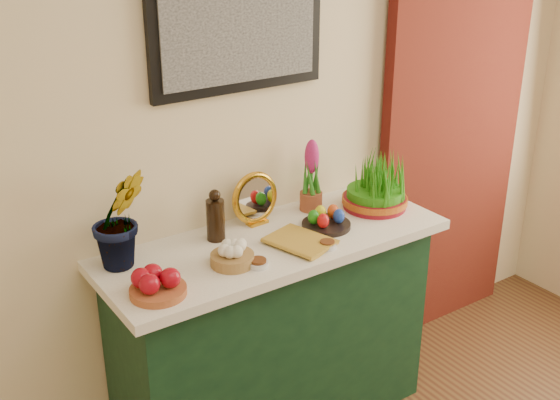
% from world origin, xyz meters
% --- Properties ---
extents(sideboard, '(1.30, 0.45, 0.85)m').
position_xyz_m(sideboard, '(0.05, 2.00, 0.42)').
color(sideboard, '#14391E').
rests_on(sideboard, ground).
extents(tablecloth, '(1.40, 0.55, 0.04)m').
position_xyz_m(tablecloth, '(0.05, 2.00, 0.87)').
color(tablecloth, white).
rests_on(tablecloth, sideboard).
extents(hyacinth_green, '(0.26, 0.23, 0.49)m').
position_xyz_m(hyacinth_green, '(-0.51, 2.13, 1.14)').
color(hyacinth_green, '#2C7F21').
rests_on(hyacinth_green, tablecloth).
extents(apple_bowl, '(0.23, 0.23, 0.10)m').
position_xyz_m(apple_bowl, '(-0.50, 1.87, 0.93)').
color(apple_bowl, '#9E4E28').
rests_on(apple_bowl, tablecloth).
extents(garlic_basket, '(0.17, 0.17, 0.09)m').
position_xyz_m(garlic_basket, '(-0.19, 1.91, 0.93)').
color(garlic_basket, '#AB7A44').
rests_on(garlic_basket, tablecloth).
extents(vinegar_cruet, '(0.07, 0.07, 0.21)m').
position_xyz_m(vinegar_cruet, '(-0.14, 2.12, 0.98)').
color(vinegar_cruet, black).
rests_on(vinegar_cruet, tablecloth).
extents(mirror, '(0.22, 0.07, 0.22)m').
position_xyz_m(mirror, '(0.07, 2.16, 1.00)').
color(mirror, gold).
rests_on(mirror, tablecloth).
extents(book, '(0.23, 0.28, 0.03)m').
position_xyz_m(book, '(0.02, 1.87, 0.91)').
color(book, '#B48A2B').
rests_on(book, tablecloth).
extents(spice_dish_left, '(0.08, 0.08, 0.03)m').
position_xyz_m(spice_dish_left, '(-0.12, 1.84, 0.90)').
color(spice_dish_left, silver).
rests_on(spice_dish_left, tablecloth).
extents(spice_dish_right, '(0.07, 0.07, 0.03)m').
position_xyz_m(spice_dish_right, '(0.18, 1.82, 0.90)').
color(spice_dish_right, silver).
rests_on(spice_dish_right, tablecloth).
extents(egg_plate, '(0.22, 0.22, 0.08)m').
position_xyz_m(egg_plate, '(0.29, 1.97, 0.92)').
color(egg_plate, black).
rests_on(egg_plate, tablecloth).
extents(hyacinth_pink, '(0.10, 0.10, 0.31)m').
position_xyz_m(hyacinth_pink, '(0.34, 2.14, 1.03)').
color(hyacinth_pink, brown).
rests_on(hyacinth_pink, tablecloth).
extents(wheatgrass_sabzeh, '(0.28, 0.28, 0.23)m').
position_xyz_m(wheatgrass_sabzeh, '(0.58, 2.01, 0.99)').
color(wheatgrass_sabzeh, maroon).
rests_on(wheatgrass_sabzeh, tablecloth).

